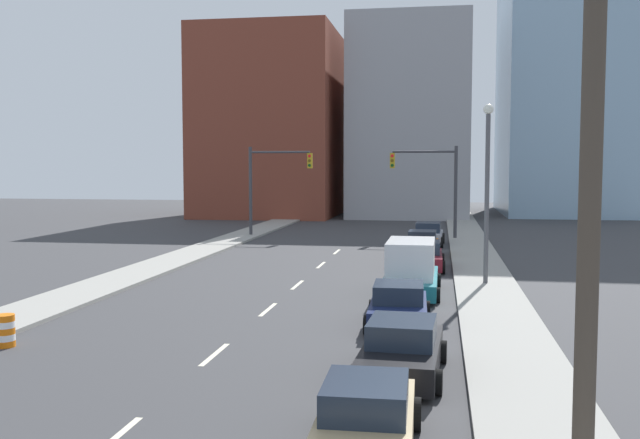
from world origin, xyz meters
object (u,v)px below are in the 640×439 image
(traffic_signal_right, at_px, (437,179))
(traffic_barrel, at_px, (5,331))
(street_lamp, at_px, (487,181))
(sedan_black, at_px, (402,350))
(sedan_navy, at_px, (399,307))
(box_truck_teal, at_px, (411,269))
(traffic_signal_left, at_px, (268,178))
(utility_pole_right_near, at_px, (591,177))
(sedan_silver, at_px, (428,235))
(sedan_orange, at_px, (422,244))
(sedan_maroon, at_px, (424,256))
(sedan_tan, at_px, (366,421))

(traffic_signal_right, bearing_deg, traffic_barrel, -110.62)
(street_lamp, relative_size, sedan_black, 1.75)
(traffic_barrel, height_order, sedan_navy, sedan_navy)
(sedan_navy, height_order, box_truck_teal, box_truck_teal)
(traffic_signal_left, height_order, utility_pole_right_near, utility_pole_right_near)
(traffic_signal_right, xyz_separation_m, sedan_black, (-0.71, -33.58, -3.68))
(sedan_black, relative_size, box_truck_teal, 0.79)
(box_truck_teal, height_order, sedan_silver, box_truck_teal)
(sedan_orange, bearing_deg, traffic_signal_left, 141.44)
(street_lamp, bearing_deg, sedan_maroon, 121.13)
(sedan_black, relative_size, sedan_orange, 1.05)
(traffic_signal_right, distance_m, street_lamp, 19.72)
(sedan_tan, distance_m, sedan_navy, 10.63)
(sedan_navy, distance_m, sedan_silver, 24.16)
(utility_pole_right_near, xyz_separation_m, sedan_silver, (-2.83, 36.65, -4.42))
(traffic_signal_right, distance_m, sedan_black, 33.79)
(sedan_tan, distance_m, sedan_black, 5.09)
(traffic_barrel, relative_size, sedan_orange, 0.22)
(sedan_silver, bearing_deg, traffic_signal_left, 164.06)
(traffic_barrel, height_order, sedan_tan, sedan_tan)
(traffic_signal_left, height_order, box_truck_teal, traffic_signal_left)
(utility_pole_right_near, height_order, traffic_barrel, utility_pole_right_near)
(street_lamp, height_order, sedan_navy, street_lamp)
(traffic_signal_left, xyz_separation_m, traffic_barrel, (0.07, -32.64, -3.86))
(sedan_silver, bearing_deg, sedan_black, -88.20)
(utility_pole_right_near, xyz_separation_m, sedan_maroon, (-2.89, 25.56, -4.46))
(box_truck_teal, height_order, sedan_maroon, box_truck_teal)
(street_lamp, distance_m, sedan_black, 14.84)
(street_lamp, bearing_deg, sedan_tan, -99.88)
(utility_pole_right_near, bearing_deg, sedan_navy, 105.30)
(sedan_orange, bearing_deg, traffic_barrel, -115.42)
(box_truck_teal, relative_size, sedan_orange, 1.33)
(sedan_tan, xyz_separation_m, sedan_orange, (0.34, 29.04, 0.05))
(box_truck_teal, distance_m, sedan_maroon, 7.23)
(sedan_silver, bearing_deg, utility_pole_right_near, -83.41)
(sedan_black, height_order, sedan_silver, sedan_silver)
(traffic_signal_left, height_order, sedan_maroon, traffic_signal_left)
(box_truck_teal, xyz_separation_m, sedan_maroon, (0.36, 7.21, -0.38))
(sedan_navy, relative_size, box_truck_teal, 0.75)
(traffic_signal_right, relative_size, sedan_orange, 1.55)
(sedan_black, bearing_deg, traffic_signal_left, 111.68)
(traffic_signal_right, relative_size, traffic_barrel, 7.01)
(traffic_barrel, bearing_deg, sedan_orange, 63.43)
(traffic_signal_right, bearing_deg, sedan_maroon, -92.19)
(traffic_signal_right, height_order, sedan_black, traffic_signal_right)
(box_truck_teal, bearing_deg, street_lamp, 39.79)
(utility_pole_right_near, relative_size, sedan_maroon, 2.12)
(street_lamp, distance_m, sedan_orange, 11.13)
(street_lamp, height_order, sedan_black, street_lamp)
(traffic_barrel, distance_m, sedan_silver, 31.08)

